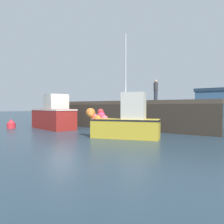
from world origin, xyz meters
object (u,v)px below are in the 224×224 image
fishing_boat_near_left (54,116)px  fishing_boat_near_right (125,122)px  mooring_buoy_foreground (11,124)px  dockworker (156,91)px

fishing_boat_near_left → fishing_boat_near_right: 6.72m
fishing_boat_near_right → fishing_boat_near_left: bearing=171.7°
fishing_boat_near_right → mooring_buoy_foreground: (-9.55, -0.57, -0.53)m
fishing_boat_near_left → mooring_buoy_foreground: fishing_boat_near_left is taller
fishing_boat_near_left → fishing_boat_near_right: bearing=-8.3°
fishing_boat_near_right → mooring_buoy_foreground: 9.58m
dockworker → mooring_buoy_foreground: (-8.55, -6.89, -2.56)m
fishing_boat_near_right → dockworker: size_ratio=3.15×
dockworker → mooring_buoy_foreground: size_ratio=2.38×
fishing_boat_near_right → dockworker: fishing_boat_near_right is taller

